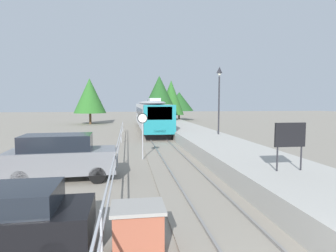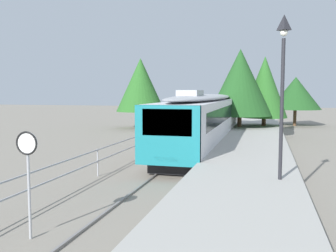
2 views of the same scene
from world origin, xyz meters
TOP-DOWN VIEW (x-y plane):
  - ground_plane at (-3.00, 22.00)m, footprint 160.00×160.00m
  - track_rails at (0.00, 22.00)m, footprint 3.20×60.00m
  - commuter_train at (0.00, 30.51)m, footprint 2.82×19.85m
  - station_platform at (3.25, 22.00)m, footprint 3.90×60.00m
  - platform_lamp_mid_platform at (4.46, 18.50)m, footprint 0.34×0.34m
  - platform_notice_board at (3.20, 6.73)m, footprint 1.20×0.08m
  - speed_limit_sign at (-1.85, 13.92)m, footprint 0.61×0.10m
  - brick_utility_cabinet at (-2.53, 3.43)m, footprint 1.21×0.99m
  - carpark_fence at (-3.30, 12.00)m, footprint 0.06×36.06m
  - parked_hatchback_black at (-5.54, 3.88)m, footprint 4.03×1.84m
  - parked_suv_grey at (-5.65, 9.94)m, footprint 4.70×2.16m
  - tree_behind_carpark at (7.14, 49.80)m, footprint 5.58×5.58m
  - tree_behind_station_far at (-8.64, 42.62)m, footprint 5.07×5.07m
  - tree_distant_left at (3.82, 38.74)m, footprint 3.88×3.88m
  - tree_distant_centre at (1.86, 37.26)m, footprint 5.27×5.27m

SIDE VIEW (x-z plane):
  - ground_plane at x=-3.00m, z-range 0.00..0.00m
  - track_rails at x=0.00m, z-range -0.04..0.10m
  - station_platform at x=3.25m, z-range 0.00..0.90m
  - brick_utility_cabinet at x=-2.53m, z-range 0.01..1.14m
  - parked_hatchback_black at x=-5.54m, z-range 0.03..1.56m
  - carpark_fence at x=-3.30m, z-range 0.28..1.53m
  - parked_suv_grey at x=-5.65m, z-range 0.04..2.08m
  - speed_limit_sign at x=-1.85m, z-range 0.72..3.53m
  - commuter_train at x=0.00m, z-range 0.28..4.02m
  - platform_notice_board at x=3.20m, z-range 1.29..3.09m
  - tree_behind_carpark at x=7.14m, z-range 0.92..6.38m
  - tree_distant_left at x=3.82m, z-range 0.79..7.59m
  - tree_behind_station_far at x=-8.64m, z-range 0.88..8.15m
  - tree_distant_centre at x=1.86m, z-range 0.92..8.23m
  - platform_lamp_mid_platform at x=4.46m, z-range 1.95..7.30m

